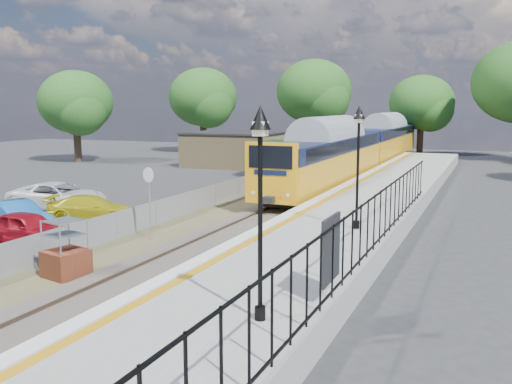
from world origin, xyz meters
The scene contains 17 objects.
ground centered at (0.00, 0.00, 0.00)m, with size 120.00×120.00×0.00m, color #2D2D30.
track_bed centered at (-0.47, 9.67, 0.09)m, with size 5.90×80.00×0.29m.
platform centered at (4.20, 8.00, 0.45)m, with size 5.00×70.00×0.90m, color gray.
platform_edge centered at (2.14, 8.00, 0.90)m, with size 0.90×70.00×0.01m.
victorian_lamp_south centered at (5.50, -4.00, 4.30)m, with size 0.44×0.44×4.60m.
victorian_lamp_north centered at (5.30, 6.00, 4.30)m, with size 0.44×0.44×4.60m.
palisade_fence centered at (6.55, 2.24, 1.84)m, with size 0.12×26.00×2.00m.
wire_fence centered at (-4.20, 12.00, 0.60)m, with size 0.06×52.00×1.20m.
outbuilding centered at (-10.91, 31.21, 1.52)m, with size 10.80×10.10×3.12m.
tree_line centered at (1.40, 42.00, 6.61)m, with size 56.80×43.80×11.88m.
train centered at (0.00, 31.10, 2.34)m, with size 2.82×40.83×3.51m.
brick_plinth centered at (-2.50, -0.94, 0.92)m, with size 1.45×1.45×1.92m.
speed_sign centered at (-2.80, 4.35, 2.10)m, with size 0.60×0.20×3.05m.
car_red centered at (-6.96, 1.97, 0.67)m, with size 1.58×3.92×1.34m, color maroon.
car_blue centered at (-8.87, 3.26, 0.71)m, with size 1.51×4.33×1.43m, color #1C5EA8.
car_yellow centered at (-7.74, 6.85, 0.61)m, with size 1.71×4.21×1.22m, color gold.
car_white centered at (-11.27, 8.52, 0.73)m, with size 2.43×5.27×1.46m, color silver.
Camera 1 is at (9.99, -14.89, 5.49)m, focal length 40.00 mm.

